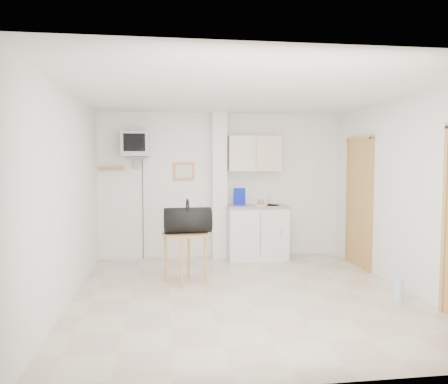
{
  "coord_description": "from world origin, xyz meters",
  "views": [
    {
      "loc": [
        -0.98,
        -5.28,
        1.67
      ],
      "look_at": [
        -0.18,
        0.6,
        1.25
      ],
      "focal_mm": 35.0,
      "sensor_mm": 36.0,
      "label": 1
    }
  ],
  "objects": [
    {
      "name": "kitchenette",
      "position": [
        0.57,
        2.0,
        0.8
      ],
      "size": [
        1.03,
        0.58,
        2.1
      ],
      "color": "silver",
      "rests_on": "ground"
    },
    {
      "name": "duffel_bag",
      "position": [
        -0.67,
        0.62,
        0.87
      ],
      "size": [
        0.65,
        0.38,
        0.47
      ],
      "rotation": [
        0.0,
        0.0,
        0.06
      ],
      "color": "black",
      "rests_on": "round_table"
    },
    {
      "name": "water_bottle",
      "position": [
        1.76,
        -0.54,
        0.14
      ],
      "size": [
        0.11,
        0.11,
        0.32
      ],
      "color": "#AECDE6",
      "rests_on": "ground"
    },
    {
      "name": "round_table",
      "position": [
        -0.71,
        0.66,
        0.6
      ],
      "size": [
        0.64,
        0.64,
        0.69
      ],
      "rotation": [
        0.0,
        0.0,
        -0.23
      ],
      "color": "#A27B3F",
      "rests_on": "ground"
    },
    {
      "name": "ground",
      "position": [
        0.0,
        0.0,
        0.0
      ],
      "size": [
        4.5,
        4.5,
        0.0
      ],
      "primitive_type": "plane",
      "color": "beige",
      "rests_on": "ground"
    },
    {
      "name": "room_envelope",
      "position": [
        0.24,
        0.09,
        1.54
      ],
      "size": [
        4.24,
        4.54,
        2.55
      ],
      "color": "white",
      "rests_on": "ground"
    },
    {
      "name": "crt_television",
      "position": [
        -1.45,
        2.02,
        1.94
      ],
      "size": [
        0.44,
        0.45,
        2.15
      ],
      "color": "slate",
      "rests_on": "ground"
    }
  ]
}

